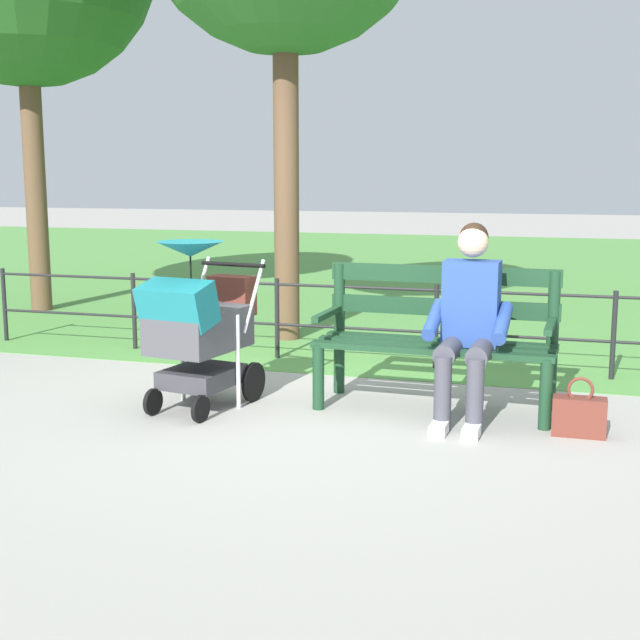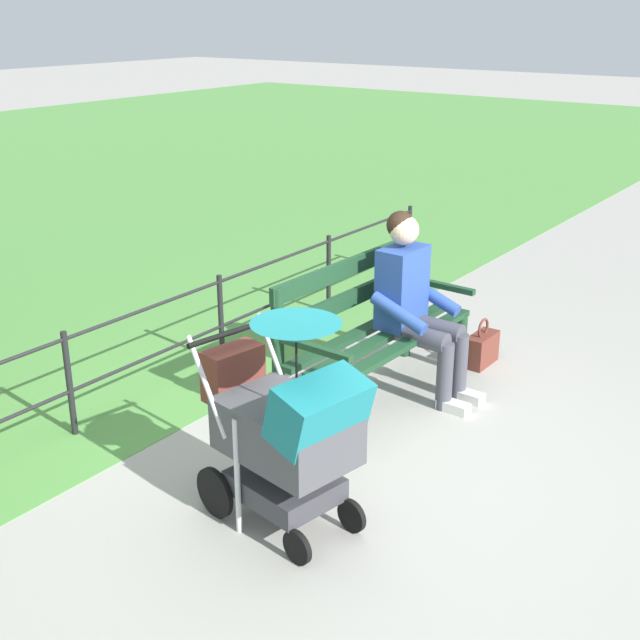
# 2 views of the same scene
# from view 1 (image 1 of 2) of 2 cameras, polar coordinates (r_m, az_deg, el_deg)

# --- Properties ---
(ground_plane) EXTENTS (60.00, 60.00, 0.00)m
(ground_plane) POSITION_cam_1_polar(r_m,az_deg,el_deg) (6.11, -0.76, -5.40)
(ground_plane) COLOR #9E9B93
(grass_lawn) EXTENTS (40.00, 16.00, 0.01)m
(grass_lawn) POSITION_cam_1_polar(r_m,az_deg,el_deg) (14.62, 9.62, 3.32)
(grass_lawn) COLOR #518E42
(grass_lawn) RESTS_ON ground
(park_bench) EXTENTS (1.62, 0.65, 0.96)m
(park_bench) POSITION_cam_1_polar(r_m,az_deg,el_deg) (5.90, 7.79, -0.78)
(park_bench) COLOR #193D23
(park_bench) RESTS_ON ground
(person_on_bench) EXTENTS (0.54, 0.74, 1.28)m
(person_on_bench) POSITION_cam_1_polar(r_m,az_deg,el_deg) (5.63, 9.81, 0.22)
(person_on_bench) COLOR #42424C
(person_on_bench) RESTS_ON ground
(stroller) EXTENTS (0.64, 0.95, 1.15)m
(stroller) POSITION_cam_1_polar(r_m,az_deg,el_deg) (5.84, -8.06, -0.21)
(stroller) COLOR black
(stroller) RESTS_ON ground
(handbag) EXTENTS (0.32, 0.14, 0.37)m
(handbag) POSITION_cam_1_polar(r_m,az_deg,el_deg) (5.52, 16.81, -6.08)
(handbag) COLOR brown
(handbag) RESTS_ON ground
(park_fence) EXTENTS (6.95, 0.04, 0.70)m
(park_fence) POSITION_cam_1_polar(r_m,az_deg,el_deg) (7.24, 2.30, 0.36)
(park_fence) COLOR black
(park_fence) RESTS_ON ground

